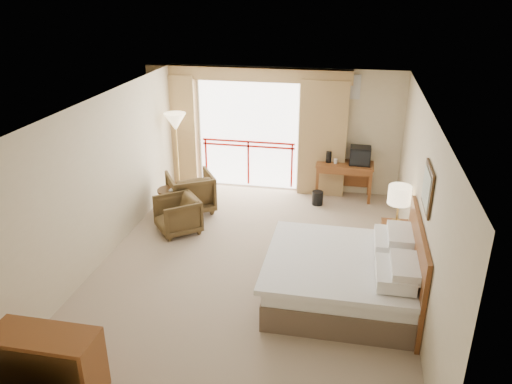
% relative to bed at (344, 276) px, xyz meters
% --- Properties ---
extents(floor, '(7.00, 7.00, 0.00)m').
position_rel_bed_xyz_m(floor, '(-1.50, 0.60, -0.38)').
color(floor, gray).
rests_on(floor, ground).
extents(ceiling, '(7.00, 7.00, 0.00)m').
position_rel_bed_xyz_m(ceiling, '(-1.50, 0.60, 2.32)').
color(ceiling, white).
rests_on(ceiling, wall_back).
extents(wall_back, '(5.00, 0.00, 5.00)m').
position_rel_bed_xyz_m(wall_back, '(-1.50, 4.10, 0.97)').
color(wall_back, beige).
rests_on(wall_back, ground).
extents(wall_front, '(5.00, 0.00, 5.00)m').
position_rel_bed_xyz_m(wall_front, '(-1.50, -2.90, 0.97)').
color(wall_front, beige).
rests_on(wall_front, ground).
extents(wall_left, '(0.00, 7.00, 7.00)m').
position_rel_bed_xyz_m(wall_left, '(-4.00, 0.60, 0.97)').
color(wall_left, beige).
rests_on(wall_left, ground).
extents(wall_right, '(0.00, 7.00, 7.00)m').
position_rel_bed_xyz_m(wall_right, '(1.00, 0.60, 0.97)').
color(wall_right, beige).
rests_on(wall_right, ground).
extents(balcony_door, '(2.40, 0.00, 2.40)m').
position_rel_bed_xyz_m(balcony_door, '(-2.30, 4.08, 0.82)').
color(balcony_door, white).
rests_on(balcony_door, wall_back).
extents(balcony_railing, '(2.09, 0.03, 1.02)m').
position_rel_bed_xyz_m(balcony_railing, '(-2.30, 4.06, 0.44)').
color(balcony_railing, '#B4180F').
rests_on(balcony_railing, wall_back).
extents(curtain_left, '(1.00, 0.26, 2.50)m').
position_rel_bed_xyz_m(curtain_left, '(-3.95, 3.95, 0.87)').
color(curtain_left, olive).
rests_on(curtain_left, wall_back).
extents(curtain_right, '(1.00, 0.26, 2.50)m').
position_rel_bed_xyz_m(curtain_right, '(-0.65, 3.95, 0.87)').
color(curtain_right, olive).
rests_on(curtain_right, wall_back).
extents(valance, '(4.40, 0.22, 0.28)m').
position_rel_bed_xyz_m(valance, '(-2.30, 3.98, 2.17)').
color(valance, olive).
rests_on(valance, wall_back).
extents(hvac_vent, '(0.50, 0.04, 0.50)m').
position_rel_bed_xyz_m(hvac_vent, '(-0.20, 4.07, 1.97)').
color(hvac_vent, silver).
rests_on(hvac_vent, wall_back).
extents(bed, '(2.13, 2.06, 0.97)m').
position_rel_bed_xyz_m(bed, '(0.00, 0.00, 0.00)').
color(bed, brown).
rests_on(bed, floor).
extents(headboard, '(0.06, 2.10, 1.30)m').
position_rel_bed_xyz_m(headboard, '(0.96, 0.00, 0.27)').
color(headboard, brown).
rests_on(headboard, wall_right).
extents(framed_art, '(0.04, 0.72, 0.60)m').
position_rel_bed_xyz_m(framed_art, '(0.97, 0.00, 1.47)').
color(framed_art, black).
rests_on(framed_art, wall_right).
extents(nightstand, '(0.46, 0.54, 0.63)m').
position_rel_bed_xyz_m(nightstand, '(0.78, 1.32, -0.06)').
color(nightstand, brown).
rests_on(nightstand, floor).
extents(table_lamp, '(0.37, 0.37, 0.65)m').
position_rel_bed_xyz_m(table_lamp, '(0.78, 1.37, 0.77)').
color(table_lamp, tan).
rests_on(table_lamp, nightstand).
extents(phone, '(0.23, 0.21, 0.09)m').
position_rel_bed_xyz_m(phone, '(0.73, 1.17, 0.30)').
color(phone, black).
rests_on(phone, nightstand).
extents(desk, '(1.20, 0.58, 0.78)m').
position_rel_bed_xyz_m(desk, '(-0.14, 3.85, 0.23)').
color(desk, brown).
rests_on(desk, floor).
extents(tv, '(0.43, 0.34, 0.39)m').
position_rel_bed_xyz_m(tv, '(0.16, 3.79, 0.60)').
color(tv, black).
rests_on(tv, desk).
extents(coffee_maker, '(0.13, 0.13, 0.25)m').
position_rel_bed_xyz_m(coffee_maker, '(-0.49, 3.80, 0.53)').
color(coffee_maker, black).
rests_on(coffee_maker, desk).
extents(cup, '(0.08, 0.08, 0.11)m').
position_rel_bed_xyz_m(cup, '(-0.34, 3.75, 0.45)').
color(cup, white).
rests_on(cup, desk).
extents(wastebasket, '(0.26, 0.26, 0.29)m').
position_rel_bed_xyz_m(wastebasket, '(-0.65, 3.31, -0.23)').
color(wastebasket, black).
rests_on(wastebasket, floor).
extents(armchair_far, '(1.19, 1.20, 0.80)m').
position_rel_bed_xyz_m(armchair_far, '(-3.17, 2.53, -0.38)').
color(armchair_far, '#40301B').
rests_on(armchair_far, floor).
extents(armchair_near, '(1.04, 1.04, 0.68)m').
position_rel_bed_xyz_m(armchair_near, '(-3.11, 1.57, -0.38)').
color(armchair_near, '#40301B').
rests_on(armchair_near, floor).
extents(side_table, '(0.51, 0.51, 0.56)m').
position_rel_bed_xyz_m(side_table, '(-3.48, 2.22, 0.01)').
color(side_table, black).
rests_on(side_table, floor).
extents(book, '(0.17, 0.22, 0.02)m').
position_rel_bed_xyz_m(book, '(-3.48, 2.22, 0.19)').
color(book, white).
rests_on(book, side_table).
extents(floor_lamp, '(0.46, 0.46, 1.80)m').
position_rel_bed_xyz_m(floor_lamp, '(-3.71, 3.35, 1.17)').
color(floor_lamp, tan).
rests_on(floor_lamp, floor).
extents(dresser, '(1.21, 0.51, 0.81)m').
position_rel_bed_xyz_m(dresser, '(-3.21, -2.50, 0.03)').
color(dresser, brown).
rests_on(dresser, floor).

